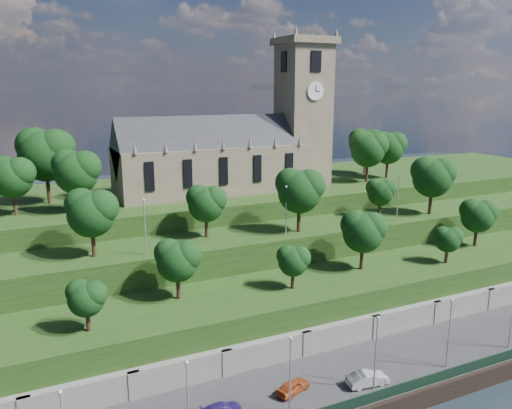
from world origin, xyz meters
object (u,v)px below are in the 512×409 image
car_middle (367,379)px  car_right (221,409)px  car_left (293,386)px  church (237,147)px

car_middle → car_right: 15.86m
car_left → church: bearing=-35.0°
car_middle → car_right: size_ratio=1.12×
car_right → church: bearing=-23.3°
church → car_middle: 47.14m
church → car_right: 49.16m
church → car_right: church is taller
church → car_right: size_ratio=9.44×
car_left → car_middle: bearing=-125.8°
car_middle → car_right: car_middle is taller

